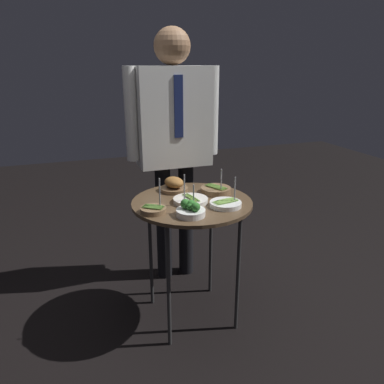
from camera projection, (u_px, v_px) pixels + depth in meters
ground_plane at (192, 314)px, 2.18m from camera, size 8.00×8.00×0.00m
serving_cart at (192, 211)px, 1.97m from camera, size 0.63×0.63×0.71m
bowl_asparagus_far_rim at (191, 200)px, 1.93m from camera, size 0.18×0.18×0.16m
bowl_roast_back_left at (174, 185)px, 2.09m from camera, size 0.15×0.15×0.08m
bowl_asparagus_back_right at (216, 190)px, 2.08m from camera, size 0.17×0.17×0.15m
bowl_broccoli_front_center at (191, 210)px, 1.76m from camera, size 0.14×0.14×0.14m
bowl_asparagus_front_left at (153, 209)px, 1.80m from camera, size 0.13×0.13×0.17m
bowl_asparagus_near_rim at (226, 204)px, 1.88m from camera, size 0.16×0.16×0.15m
waiter_figure at (173, 129)px, 2.29m from camera, size 0.59×0.22×1.59m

